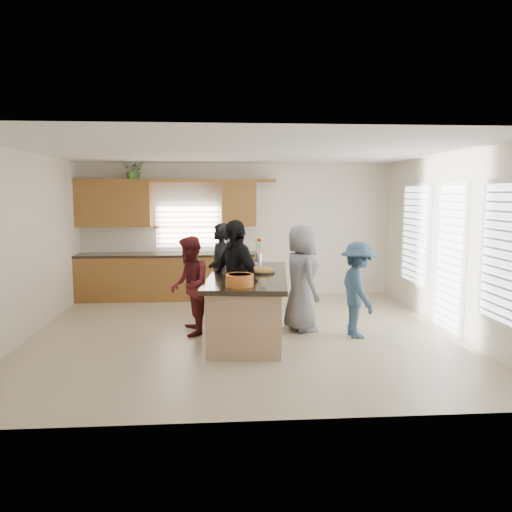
{
  "coord_description": "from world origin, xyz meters",
  "views": [
    {
      "loc": [
        -0.37,
        -7.55,
        2.18
      ],
      "look_at": [
        0.24,
        0.57,
        1.15
      ],
      "focal_mm": 35.0,
      "sensor_mm": 36.0,
      "label": 1
    }
  ],
  "objects": [
    {
      "name": "salad_bowl",
      "position": [
        -0.1,
        -1.04,
        1.04
      ],
      "size": [
        0.37,
        0.37,
        0.16
      ],
      "color": "orange",
      "rests_on": "island"
    },
    {
      "name": "platter_back",
      "position": [
        -0.04,
        0.51,
        0.98
      ],
      "size": [
        0.39,
        0.39,
        0.16
      ],
      "color": "black",
      "rests_on": "island"
    },
    {
      "name": "woman_left_back",
      "position": [
        -0.35,
        0.9,
        0.84
      ],
      "size": [
        0.43,
        0.63,
        1.68
      ],
      "primitive_type": "imported",
      "rotation": [
        0.0,
        0.0,
        -1.61
      ],
      "color": "black",
      "rests_on": "ground"
    },
    {
      "name": "flower_vase",
      "position": [
        0.33,
        1.21,
        1.17
      ],
      "size": [
        0.14,
        0.14,
        0.44
      ],
      "color": "silver",
      "rests_on": "island"
    },
    {
      "name": "clear_cup",
      "position": [
        0.21,
        -1.1,
        1.01
      ],
      "size": [
        0.08,
        0.08,
        0.11
      ],
      "primitive_type": "cylinder",
      "color": "white",
      "rests_on": "island"
    },
    {
      "name": "room_shell",
      "position": [
        0.0,
        0.0,
        1.9
      ],
      "size": [
        6.52,
        6.02,
        2.81
      ],
      "color": "silver",
      "rests_on": "ground"
    },
    {
      "name": "right_wall_glazing",
      "position": [
        3.22,
        -0.13,
        1.34
      ],
      "size": [
        0.06,
        4.0,
        2.25
      ],
      "color": "white",
      "rests_on": "ground"
    },
    {
      "name": "floor",
      "position": [
        0.0,
        0.0,
        0.0
      ],
      "size": [
        6.5,
        6.5,
        0.0
      ],
      "primitive_type": "plane",
      "color": "tan",
      "rests_on": "ground"
    },
    {
      "name": "woman_left_front",
      "position": [
        -0.13,
        -0.31,
        0.9
      ],
      "size": [
        0.92,
        1.13,
        1.8
      ],
      "primitive_type": "imported",
      "rotation": [
        0.0,
        0.0,
        -1.03
      ],
      "color": "black",
      "rests_on": "ground"
    },
    {
      "name": "woman_right_back",
      "position": [
        1.72,
        -0.27,
        0.73
      ],
      "size": [
        0.6,
        0.98,
        1.46
      ],
      "primitive_type": "imported",
      "rotation": [
        0.0,
        0.0,
        1.63
      ],
      "color": "#304E6A",
      "rests_on": "ground"
    },
    {
      "name": "island",
      "position": [
        0.08,
        -0.02,
        0.45
      ],
      "size": [
        1.45,
        2.81,
        0.95
      ],
      "rotation": [
        0.0,
        0.0,
        -0.12
      ],
      "color": "tan",
      "rests_on": "ground"
    },
    {
      "name": "platter_mid",
      "position": [
        0.29,
        0.06,
        0.98
      ],
      "size": [
        0.41,
        0.41,
        0.16
      ],
      "color": "black",
      "rests_on": "island"
    },
    {
      "name": "woman_left_mid",
      "position": [
        -0.82,
        0.04,
        0.77
      ],
      "size": [
        0.64,
        0.79,
        1.53
      ],
      "primitive_type": "imported",
      "rotation": [
        0.0,
        0.0,
        -1.48
      ],
      "color": "maroon",
      "rests_on": "ground"
    },
    {
      "name": "potted_plant",
      "position": [
        -2.07,
        2.82,
        2.64
      ],
      "size": [
        0.48,
        0.43,
        0.48
      ],
      "primitive_type": "imported",
      "rotation": [
        0.0,
        0.0,
        -0.13
      ],
      "color": "#417E32",
      "rests_on": "back_cabinetry"
    },
    {
      "name": "plate_stack",
      "position": [
        0.19,
        0.83,
        0.97
      ],
      "size": [
        0.24,
        0.24,
        0.05
      ],
      "primitive_type": "cylinder",
      "color": "#9D7DB6",
      "rests_on": "island"
    },
    {
      "name": "woman_right_front",
      "position": [
        0.92,
        0.17,
        0.85
      ],
      "size": [
        0.72,
        0.93,
        1.69
      ],
      "primitive_type": "imported",
      "rotation": [
        0.0,
        0.0,
        1.82
      ],
      "color": "slate",
      "rests_on": "ground"
    },
    {
      "name": "back_cabinetry",
      "position": [
        -1.47,
        2.73,
        0.91
      ],
      "size": [
        4.08,
        0.66,
        2.46
      ],
      "color": "brown",
      "rests_on": "ground"
    },
    {
      "name": "platter_front",
      "position": [
        -0.04,
        -0.32,
        0.98
      ],
      "size": [
        0.38,
        0.38,
        0.15
      ],
      "color": "black",
      "rests_on": "island"
    }
  ]
}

